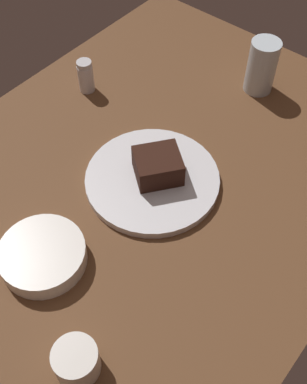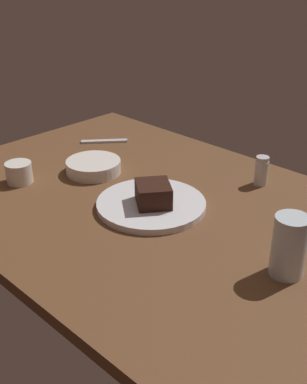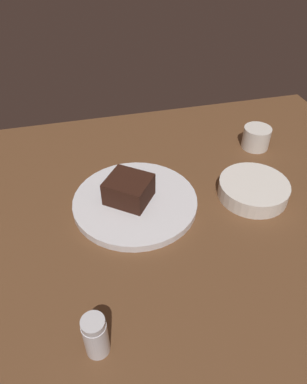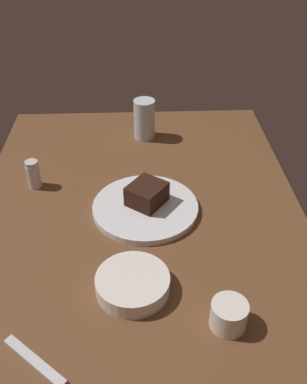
{
  "view_description": "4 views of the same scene",
  "coord_description": "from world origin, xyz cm",
  "px_view_note": "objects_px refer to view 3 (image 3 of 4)",
  "views": [
    {
      "loc": [
        -42.59,
        -40.65,
        78.84
      ],
      "look_at": [
        -0.53,
        -5.73,
        7.59
      ],
      "focal_mm": 45.0,
      "sensor_mm": 36.0,
      "label": 1
    },
    {
      "loc": [
        79.06,
        -77.66,
        61.44
      ],
      "look_at": [
        3.71,
        -0.6,
        6.74
      ],
      "focal_mm": 46.14,
      "sensor_mm": 36.0,
      "label": 2
    },
    {
      "loc": [
        13.73,
        54.4,
        55.81
      ],
      "look_at": [
        0.64,
        1.5,
        8.66
      ],
      "focal_mm": 33.08,
      "sensor_mm": 36.0,
      "label": 3
    },
    {
      "loc": [
        -83.66,
        0.37,
        73.81
      ],
      "look_at": [
        5.26,
        -3.47,
        7.75
      ],
      "focal_mm": 41.1,
      "sensor_mm": 36.0,
      "label": 4
    }
  ],
  "objects_px": {
    "salt_shaker": "(96,336)",
    "dessert_plate": "(135,202)",
    "chocolate_cake_slice": "(129,189)",
    "coffee_cup": "(256,138)",
    "side_bowl": "(253,189)"
  },
  "relations": [
    {
      "from": "dessert_plate",
      "to": "chocolate_cake_slice",
      "type": "bearing_deg",
      "value": -20.75
    },
    {
      "from": "chocolate_cake_slice",
      "to": "coffee_cup",
      "type": "xyz_separation_m",
      "value": [
        -0.37,
        -0.14,
        -0.01
      ]
    },
    {
      "from": "chocolate_cake_slice",
      "to": "side_bowl",
      "type": "height_order",
      "value": "chocolate_cake_slice"
    },
    {
      "from": "dessert_plate",
      "to": "coffee_cup",
      "type": "relative_size",
      "value": 3.8
    },
    {
      "from": "dessert_plate",
      "to": "side_bowl",
      "type": "xyz_separation_m",
      "value": [
        -0.26,
        0.03,
        0.01
      ]
    },
    {
      "from": "chocolate_cake_slice",
      "to": "salt_shaker",
      "type": "distance_m",
      "value": 0.32
    },
    {
      "from": "salt_shaker",
      "to": "dessert_plate",
      "type": "bearing_deg",
      "value": -111.64
    },
    {
      "from": "chocolate_cake_slice",
      "to": "salt_shaker",
      "type": "bearing_deg",
      "value": 70.59
    },
    {
      "from": "chocolate_cake_slice",
      "to": "coffee_cup",
      "type": "distance_m",
      "value": 0.4
    },
    {
      "from": "dessert_plate",
      "to": "coffee_cup",
      "type": "bearing_deg",
      "value": -157.49
    },
    {
      "from": "dessert_plate",
      "to": "chocolate_cake_slice",
      "type": "xyz_separation_m",
      "value": [
        0.01,
        -0.0,
        0.03
      ]
    },
    {
      "from": "dessert_plate",
      "to": "salt_shaker",
      "type": "distance_m",
      "value": 0.32
    },
    {
      "from": "dessert_plate",
      "to": "salt_shaker",
      "type": "relative_size",
      "value": 3.38
    },
    {
      "from": "dessert_plate",
      "to": "coffee_cup",
      "type": "xyz_separation_m",
      "value": [
        -0.36,
        -0.15,
        0.02
      ]
    },
    {
      "from": "chocolate_cake_slice",
      "to": "coffee_cup",
      "type": "bearing_deg",
      "value": -158.73
    }
  ]
}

